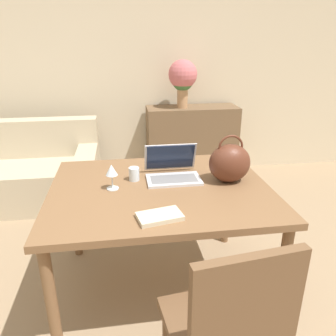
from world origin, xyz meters
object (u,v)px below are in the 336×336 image
object	(u,v)px
wine_glass	(112,172)
chair	(228,328)
couch	(24,175)
flower_vase	(183,78)
handbag	(230,163)
drinking_glass	(134,174)
laptop	(172,169)

from	to	relation	value
wine_glass	chair	bearing A→B (deg)	-62.92
couch	flower_vase	distance (m)	1.99
chair	couch	xyz separation A→B (m)	(-1.40, 2.39, -0.24)
couch	wine_glass	size ratio (longest dim) A/B	9.74
chair	handbag	size ratio (longest dim) A/B	3.15
couch	flower_vase	world-z (taller)	flower_vase
chair	drinking_glass	xyz separation A→B (m)	(-0.31, 0.99, 0.28)
laptop	drinking_glass	bearing A→B (deg)	-175.25
flower_vase	wine_glass	bearing A→B (deg)	-112.75
chair	flower_vase	distance (m)	2.84
couch	laptop	world-z (taller)	laptop
couch	handbag	size ratio (longest dim) A/B	5.01
drinking_glass	handbag	xyz separation A→B (m)	(0.59, -0.10, 0.08)
laptop	drinking_glass	distance (m)	0.25
flower_vase	drinking_glass	bearing A→B (deg)	-110.23
couch	handbag	world-z (taller)	handbag
wine_glass	flower_vase	xyz separation A→B (m)	(0.78, 1.85, 0.33)
chair	flower_vase	bearing A→B (deg)	76.07
laptop	flower_vase	world-z (taller)	flower_vase
chair	drinking_glass	world-z (taller)	chair
chair	flower_vase	xyz separation A→B (m)	(0.33, 2.73, 0.69)
laptop	flower_vase	distance (m)	1.81
chair	handbag	bearing A→B (deg)	65.60
chair	laptop	distance (m)	1.06
couch	laptop	bearing A→B (deg)	-45.88
laptop	drinking_glass	xyz separation A→B (m)	(-0.25, -0.02, -0.01)
flower_vase	laptop	bearing A→B (deg)	-102.87
drinking_glass	handbag	distance (m)	0.61
chair	drinking_glass	size ratio (longest dim) A/B	11.21
couch	wine_glass	bearing A→B (deg)	-57.78
drinking_glass	flower_vase	xyz separation A→B (m)	(0.64, 1.74, 0.40)
couch	laptop	xyz separation A→B (m)	(1.34, -1.38, 0.53)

